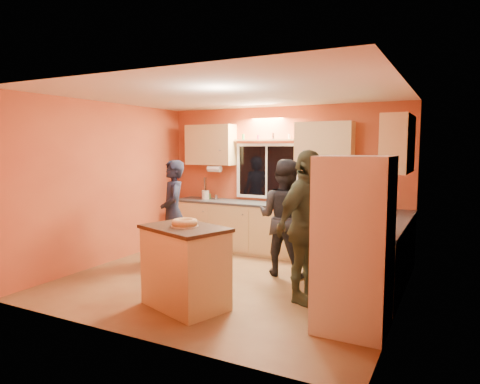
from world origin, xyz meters
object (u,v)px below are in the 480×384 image
Objects in this scene: person_center at (284,217)px; person_right at (306,227)px; refrigerator at (354,244)px; island at (185,266)px; person_left at (173,212)px.

person_right is (0.63, -0.92, 0.07)m from person_center.
refrigerator is 1.05× the size of person_center.
island is at bearing -171.81° from refrigerator.
person_center reaches higher than island.
person_left is at bearing 89.09° from person_right.
person_right is (2.44, -0.65, 0.09)m from person_left.
person_right reaches higher than person_center.
island is 1.96m from person_left.
person_left is at bearing 159.05° from refrigerator.
person_left is 0.90× the size of person_right.
island is 1.87m from person_center.
person_left is 1.83m from person_center.
person_right reaches higher than island.
refrigerator is 0.97× the size of person_right.
refrigerator is 1.98m from person_center.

